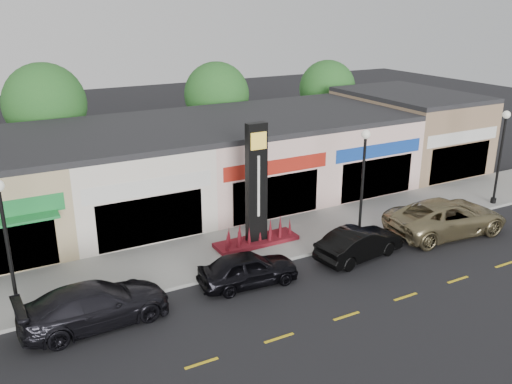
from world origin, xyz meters
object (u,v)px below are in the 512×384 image
lamp_west_near (6,237)px  car_black_conv (359,243)px  lamp_east_near (363,173)px  car_black_sedan (248,269)px  car_dark_sedan (95,305)px  car_gold_suv (446,217)px  lamp_east_far (501,148)px  pylon_sign (256,203)px

lamp_west_near → car_black_conv: size_ratio=1.22×
lamp_east_near → car_black_sedan: 7.79m
lamp_east_near → car_dark_sedan: (-13.49, -1.44, -2.68)m
lamp_east_near → car_gold_suv: (4.35, -1.60, -2.58)m
lamp_west_near → lamp_east_far: size_ratio=1.00×
lamp_east_near → car_black_conv: lamp_east_near is taller
pylon_sign → car_black_conv: (3.59, -3.43, -1.54)m
car_black_sedan → car_gold_suv: bearing=-85.8°
car_dark_sedan → car_gold_suv: car_gold_suv is taller
lamp_east_far → lamp_east_near: bearing=180.0°
lamp_west_near → car_gold_suv: lamp_west_near is taller
lamp_west_near → pylon_sign: size_ratio=0.91×
car_gold_suv → car_black_conv: bearing=96.7°
lamp_east_near → car_black_conv: 3.54m
car_black_sedan → car_gold_suv: car_gold_suv is taller
lamp_west_near → lamp_east_near: 16.00m
pylon_sign → lamp_west_near: bearing=-171.2°
lamp_east_far → pylon_sign: pylon_sign is taller
lamp_east_near → lamp_east_far: same height
lamp_east_near → lamp_west_near: bearing=180.0°
lamp_east_near → car_dark_sedan: 13.83m
car_black_sedan → car_dark_sedan: bearing=94.2°
lamp_east_near → pylon_sign: bearing=161.3°
lamp_east_far → car_gold_suv: bearing=-164.2°
lamp_east_far → car_gold_suv: 6.41m
lamp_west_near → pylon_sign: 11.19m
lamp_east_far → car_black_conv: lamp_east_far is taller
lamp_west_near → pylon_sign: (11.00, 1.70, -1.20)m
lamp_east_far → car_dark_sedan: lamp_east_far is taller
lamp_east_far → car_dark_sedan: bearing=-176.5°
car_black_conv → car_dark_sedan: bearing=80.4°
car_black_conv → lamp_east_near: bearing=-47.4°
lamp_west_near → car_gold_suv: 20.58m
pylon_sign → car_black_sedan: pylon_sign is taller
lamp_east_near → car_black_sedan: size_ratio=1.28×
pylon_sign → car_black_sedan: bearing=-123.8°
lamp_east_near → car_dark_sedan: size_ratio=1.00×
lamp_east_near → car_gold_suv: lamp_east_near is taller
lamp_east_far → car_black_conv: (-11.41, -1.73, -2.74)m
lamp_east_far → car_gold_suv: size_ratio=0.85×
lamp_west_near → lamp_east_far: bearing=0.0°
lamp_east_near → pylon_sign: pylon_sign is taller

